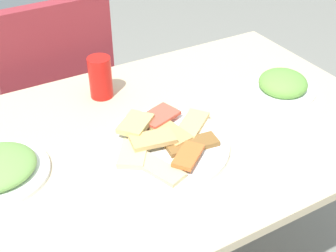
# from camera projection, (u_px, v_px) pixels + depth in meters

# --- Properties ---
(dining_table) EXTENTS (1.17, 0.78, 0.75)m
(dining_table) POSITION_uv_depth(u_px,v_px,m) (170.00, 154.00, 1.21)
(dining_table) COLOR beige
(dining_table) RESTS_ON ground_plane
(dining_chair) EXTENTS (0.44, 0.44, 0.94)m
(dining_chair) POSITION_uv_depth(u_px,v_px,m) (54.00, 97.00, 1.68)
(dining_chair) COLOR maroon
(dining_chair) RESTS_ON ground_plane
(pide_platter) EXTENTS (0.32, 0.32, 0.04)m
(pide_platter) POSITION_uv_depth(u_px,v_px,m) (164.00, 143.00, 1.09)
(pide_platter) COLOR white
(pide_platter) RESTS_ON dining_table
(salad_plate_greens) EXTENTS (0.20, 0.20, 0.06)m
(salad_plate_greens) POSITION_uv_depth(u_px,v_px,m) (283.00, 85.00, 1.30)
(salad_plate_greens) COLOR white
(salad_plate_greens) RESTS_ON dining_table
(soda_can) EXTENTS (0.09, 0.09, 0.12)m
(soda_can) POSITION_uv_depth(u_px,v_px,m) (100.00, 77.00, 1.25)
(soda_can) COLOR red
(soda_can) RESTS_ON dining_table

